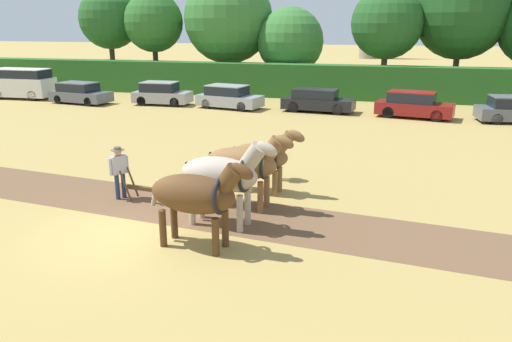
% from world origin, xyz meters
% --- Properties ---
extents(ground_plane, '(240.00, 240.00, 0.00)m').
position_xyz_m(ground_plane, '(0.00, 0.00, 0.00)').
color(ground_plane, '#A88E4C').
extents(plowed_furrow_strip, '(29.34, 6.20, 0.01)m').
position_xyz_m(plowed_furrow_strip, '(-1.94, 2.60, 0.00)').
color(plowed_furrow_strip, brown).
rests_on(plowed_furrow_strip, ground).
extents(hedgerow, '(60.13, 1.70, 2.47)m').
position_xyz_m(hedgerow, '(0.00, 26.32, 1.23)').
color(hedgerow, '#286023').
rests_on(hedgerow, ground).
extents(tree_far_left, '(5.12, 5.12, 8.31)m').
position_xyz_m(tree_far_left, '(-16.72, 29.03, 5.73)').
color(tree_far_left, '#4C3823').
rests_on(tree_far_left, ground).
extents(tree_left, '(4.93, 4.93, 7.92)m').
position_xyz_m(tree_left, '(-12.59, 28.96, 5.44)').
color(tree_left, '#423323').
rests_on(tree_left, ground).
extents(tree_center_left, '(7.33, 7.33, 9.42)m').
position_xyz_m(tree_center_left, '(-6.37, 30.01, 5.75)').
color(tree_center_left, brown).
rests_on(tree_center_left, ground).
extents(tree_center, '(5.34, 5.34, 6.67)m').
position_xyz_m(tree_center, '(-1.06, 29.60, 3.99)').
color(tree_center, '#4C3823').
rests_on(tree_center, ground).
extents(tree_center_right, '(5.30, 5.30, 8.04)m').
position_xyz_m(tree_center_right, '(6.36, 28.80, 5.38)').
color(tree_center_right, brown).
rests_on(tree_center_right, ground).
extents(tree_right, '(6.76, 6.76, 9.48)m').
position_xyz_m(tree_right, '(11.66, 30.11, 6.09)').
color(tree_right, brown).
rests_on(tree_right, ground).
extents(draft_horse_lead_left, '(2.89, 1.28, 2.40)m').
position_xyz_m(draft_horse_lead_left, '(2.25, -0.20, 1.40)').
color(draft_horse_lead_left, '#513319').
rests_on(draft_horse_lead_left, ground).
extents(draft_horse_lead_right, '(2.93, 1.27, 2.58)m').
position_xyz_m(draft_horse_lead_right, '(2.44, 1.31, 1.48)').
color(draft_horse_lead_right, '#B2A38E').
rests_on(draft_horse_lead_right, ground).
extents(draft_horse_trail_left, '(2.93, 1.26, 2.43)m').
position_xyz_m(draft_horse_trail_left, '(2.62, 2.82, 1.39)').
color(draft_horse_trail_left, brown).
rests_on(draft_horse_trail_left, ground).
extents(draft_horse_trail_right, '(2.70, 1.10, 2.28)m').
position_xyz_m(draft_horse_trail_right, '(2.81, 4.33, 1.24)').
color(draft_horse_trail_right, brown).
rests_on(draft_horse_trail_right, ground).
extents(plow, '(1.80, 0.54, 1.13)m').
position_xyz_m(plow, '(-0.24, 2.39, 0.33)').
color(plow, '#4C331E').
rests_on(plow, ground).
extents(farmer_at_plow, '(0.43, 0.57, 1.71)m').
position_xyz_m(farmer_at_plow, '(-1.44, 2.58, 1.00)').
color(farmer_at_plow, '#28334C').
rests_on(farmer_at_plow, ground).
extents(farmer_beside_team, '(0.40, 0.63, 1.60)m').
position_xyz_m(farmer_beside_team, '(3.07, 5.81, 0.92)').
color(farmer_beside_team, '#38332D').
rests_on(farmer_beside_team, ground).
extents(parked_van, '(4.66, 1.99, 2.20)m').
position_xyz_m(parked_van, '(-19.43, 20.58, 1.13)').
color(parked_van, silver).
rests_on(parked_van, ground).
extents(parked_car_left, '(4.49, 2.45, 1.46)m').
position_xyz_m(parked_car_left, '(-14.02, 19.66, 0.70)').
color(parked_car_left, '#565B66').
rests_on(parked_car_left, ground).
extents(parked_car_center_left, '(3.90, 1.86, 1.56)m').
position_xyz_m(parked_car_center_left, '(-8.25, 20.51, 0.75)').
color(parked_car_center_left, '#9E9EA8').
rests_on(parked_car_center_left, ground).
extents(parked_car_center, '(4.50, 2.65, 1.51)m').
position_xyz_m(parked_car_center, '(-3.34, 20.26, 0.73)').
color(parked_car_center, '#9E9EA8').
rests_on(parked_car_center, ground).
extents(parked_car_center_right, '(4.63, 2.17, 1.43)m').
position_xyz_m(parked_car_center_right, '(2.48, 20.35, 0.70)').
color(parked_car_center_right, black).
rests_on(parked_car_center_right, ground).
extents(parked_car_right, '(4.66, 2.59, 1.55)m').
position_xyz_m(parked_car_right, '(8.27, 19.74, 0.75)').
color(parked_car_right, maroon).
rests_on(parked_car_right, ground).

